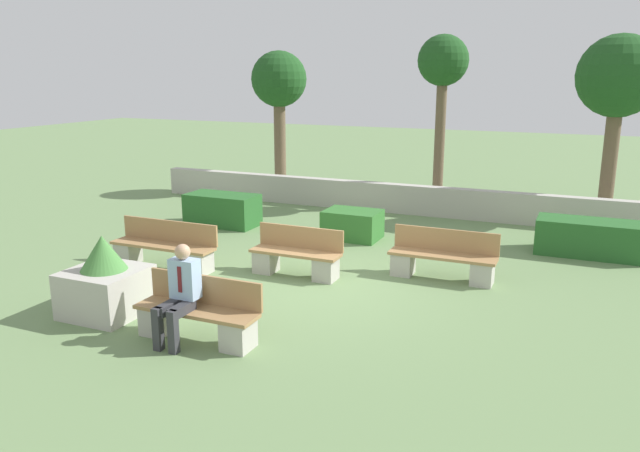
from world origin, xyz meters
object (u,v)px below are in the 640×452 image
bench_right_side (296,258)px  tree_center_left (443,69)px  bench_front (198,317)px  bench_back (443,261)px  tree_leftmost (279,84)px  planter_corner_left (105,283)px  bench_left_side (164,250)px  person_seated_man (180,290)px  tree_center_right (619,80)px

bench_right_side → tree_center_left: size_ratio=0.37×
bench_front → bench_back: bearing=57.7°
tree_leftmost → tree_center_left: tree_center_left is taller
bench_front → tree_center_left: (0.99, 9.57, 3.26)m
planter_corner_left → tree_leftmost: (-2.09, 9.76, 2.68)m
bench_left_side → person_seated_man: person_seated_man is taller
bench_left_side → tree_center_right: (7.45, 7.23, 3.00)m
tree_center_left → planter_corner_left: bearing=-106.5°
bench_front → person_seated_man: person_seated_man is taller
bench_left_side → tree_leftmost: bearing=105.1°
tree_center_right → planter_corner_left: bearing=-125.8°
person_seated_man → tree_leftmost: tree_leftmost is taller
bench_back → bench_front: bearing=-114.7°
tree_center_right → bench_right_side: bearing=-126.9°
person_seated_man → tree_center_right: (5.21, 9.81, 2.60)m
bench_left_side → tree_leftmost: (-1.45, 7.55, 2.84)m
bench_left_side → person_seated_man: 3.44m
person_seated_man → tree_center_right: 11.41m
tree_leftmost → tree_center_right: size_ratio=0.94×
bench_front → person_seated_man: 0.46m
person_seated_man → tree_center_left: 10.19m
tree_center_left → bench_back: bearing=-75.9°
person_seated_man → bench_left_side: bearing=131.0°
bench_left_side → person_seated_man: bearing=-44.8°
bench_right_side → tree_leftmost: (-3.88, 6.99, 2.85)m
bench_back → planter_corner_left: planter_corner_left is taller
bench_right_side → person_seated_man: person_seated_man is taller
bench_right_side → bench_back: 2.56m
bench_left_side → person_seated_man: size_ratio=1.56×
person_seated_man → planter_corner_left: bearing=167.0°
tree_center_right → tree_leftmost: bearing=178.0°
bench_back → tree_center_right: bearing=73.5°
planter_corner_left → tree_center_left: (2.77, 9.34, 3.10)m
bench_front → tree_leftmost: (-3.87, 9.99, 2.85)m
person_seated_man → tree_center_left: tree_center_left is taller
bench_left_side → bench_right_side: same height
bench_right_side → tree_leftmost: tree_leftmost is taller
tree_leftmost → bench_left_side: bearing=-79.1°
tree_center_left → tree_center_right: tree_center_left is taller
bench_left_side → tree_center_right: tree_center_right is taller
person_seated_man → tree_leftmost: bearing=110.1°
bench_right_side → planter_corner_left: (-1.80, -2.77, 0.17)m
person_seated_man → planter_corner_left: person_seated_man is taller
planter_corner_left → tree_center_left: tree_center_left is taller
tree_leftmost → tree_center_left: size_ratio=0.93×
bench_front → bench_back: same height
tree_leftmost → bench_right_side: bearing=-60.9°
bench_back → tree_leftmost: bearing=143.3°
planter_corner_left → bench_right_side: bearing=57.0°
person_seated_man → planter_corner_left: size_ratio=1.10×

